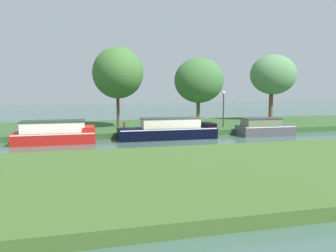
{
  "coord_description": "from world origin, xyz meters",
  "views": [
    {
      "loc": [
        -7.58,
        -21.03,
        3.44
      ],
      "look_at": [
        -1.93,
        1.2,
        0.9
      ],
      "focal_mm": 35.65,
      "sensor_mm": 36.0,
      "label": 1
    }
  ],
  "objects_px": {
    "black_barge": "(169,130)",
    "willow_tree_centre": "(199,81)",
    "willow_tree_right": "(273,75)",
    "slate_narrowboat": "(264,128)",
    "red_cruiser": "(55,133)",
    "willow_tree_left": "(118,73)",
    "lamp_post": "(224,105)",
    "mooring_post_near": "(124,127)"
  },
  "relations": [
    {
      "from": "willow_tree_left",
      "to": "lamp_post",
      "type": "height_order",
      "value": "willow_tree_left"
    },
    {
      "from": "willow_tree_left",
      "to": "willow_tree_right",
      "type": "relative_size",
      "value": 0.98
    },
    {
      "from": "black_barge",
      "to": "mooring_post_near",
      "type": "height_order",
      "value": "black_barge"
    },
    {
      "from": "black_barge",
      "to": "red_cruiser",
      "type": "relative_size",
      "value": 1.36
    },
    {
      "from": "slate_narrowboat",
      "to": "willow_tree_right",
      "type": "relative_size",
      "value": 0.64
    },
    {
      "from": "black_barge",
      "to": "willow_tree_centre",
      "type": "xyz_separation_m",
      "value": [
        4.74,
        7.23,
        3.61
      ]
    },
    {
      "from": "willow_tree_centre",
      "to": "mooring_post_near",
      "type": "height_order",
      "value": "willow_tree_centre"
    },
    {
      "from": "willow_tree_left",
      "to": "lamp_post",
      "type": "bearing_deg",
      "value": -14.79
    },
    {
      "from": "red_cruiser",
      "to": "willow_tree_left",
      "type": "xyz_separation_m",
      "value": [
        4.5,
        4.63,
        4.07
      ]
    },
    {
      "from": "slate_narrowboat",
      "to": "mooring_post_near",
      "type": "xyz_separation_m",
      "value": [
        -10.26,
        1.57,
        0.18
      ]
    },
    {
      "from": "willow_tree_centre",
      "to": "lamp_post",
      "type": "relative_size",
      "value": 2.05
    },
    {
      "from": "black_barge",
      "to": "willow_tree_right",
      "type": "bearing_deg",
      "value": 30.64
    },
    {
      "from": "red_cruiser",
      "to": "mooring_post_near",
      "type": "bearing_deg",
      "value": 18.89
    },
    {
      "from": "slate_narrowboat",
      "to": "willow_tree_left",
      "type": "relative_size",
      "value": 0.65
    },
    {
      "from": "slate_narrowboat",
      "to": "red_cruiser",
      "type": "xyz_separation_m",
      "value": [
        -14.86,
        0.0,
        0.08
      ]
    },
    {
      "from": "lamp_post",
      "to": "black_barge",
      "type": "bearing_deg",
      "value": -154.22
    },
    {
      "from": "willow_tree_centre",
      "to": "mooring_post_near",
      "type": "relative_size",
      "value": 8.48
    },
    {
      "from": "black_barge",
      "to": "willow_tree_centre",
      "type": "distance_m",
      "value": 9.36
    },
    {
      "from": "black_barge",
      "to": "lamp_post",
      "type": "bearing_deg",
      "value": 25.78
    },
    {
      "from": "red_cruiser",
      "to": "willow_tree_left",
      "type": "distance_m",
      "value": 7.63
    },
    {
      "from": "slate_narrowboat",
      "to": "willow_tree_left",
      "type": "bearing_deg",
      "value": 155.92
    },
    {
      "from": "willow_tree_right",
      "to": "lamp_post",
      "type": "height_order",
      "value": "willow_tree_right"
    },
    {
      "from": "willow_tree_left",
      "to": "willow_tree_centre",
      "type": "relative_size",
      "value": 1.07
    },
    {
      "from": "willow_tree_centre",
      "to": "willow_tree_right",
      "type": "height_order",
      "value": "willow_tree_right"
    },
    {
      "from": "slate_narrowboat",
      "to": "lamp_post",
      "type": "relative_size",
      "value": 1.43
    },
    {
      "from": "black_barge",
      "to": "willow_tree_left",
      "type": "bearing_deg",
      "value": 122.95
    },
    {
      "from": "mooring_post_near",
      "to": "willow_tree_right",
      "type": "bearing_deg",
      "value": 20.78
    },
    {
      "from": "willow_tree_left",
      "to": "mooring_post_near",
      "type": "xyz_separation_m",
      "value": [
        0.09,
        -3.05,
        -3.97
      ]
    },
    {
      "from": "willow_tree_centre",
      "to": "mooring_post_near",
      "type": "xyz_separation_m",
      "value": [
        -7.64,
        -5.65,
        -3.48
      ]
    },
    {
      "from": "red_cruiser",
      "to": "mooring_post_near",
      "type": "height_order",
      "value": "red_cruiser"
    },
    {
      "from": "willow_tree_left",
      "to": "slate_narrowboat",
      "type": "bearing_deg",
      "value": -24.08
    },
    {
      "from": "mooring_post_near",
      "to": "lamp_post",
      "type": "bearing_deg",
      "value": 6.43
    },
    {
      "from": "red_cruiser",
      "to": "willow_tree_left",
      "type": "bearing_deg",
      "value": 45.75
    },
    {
      "from": "black_barge",
      "to": "red_cruiser",
      "type": "height_order",
      "value": "black_barge"
    },
    {
      "from": "black_barge",
      "to": "willow_tree_left",
      "type": "height_order",
      "value": "willow_tree_left"
    },
    {
      "from": "willow_tree_centre",
      "to": "red_cruiser",
      "type": "bearing_deg",
      "value": -149.44
    },
    {
      "from": "red_cruiser",
      "to": "mooring_post_near",
      "type": "xyz_separation_m",
      "value": [
        4.6,
        1.57,
        0.11
      ]
    },
    {
      "from": "willow_tree_centre",
      "to": "mooring_post_near",
      "type": "distance_m",
      "value": 10.12
    },
    {
      "from": "red_cruiser",
      "to": "willow_tree_centre",
      "type": "distance_m",
      "value": 14.66
    },
    {
      "from": "black_barge",
      "to": "slate_narrowboat",
      "type": "height_order",
      "value": "black_barge"
    },
    {
      "from": "red_cruiser",
      "to": "willow_tree_left",
      "type": "relative_size",
      "value": 0.79
    },
    {
      "from": "black_barge",
      "to": "willow_tree_right",
      "type": "relative_size",
      "value": 1.06
    }
  ]
}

